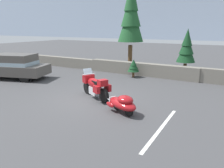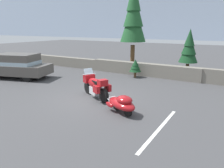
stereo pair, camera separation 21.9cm
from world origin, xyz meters
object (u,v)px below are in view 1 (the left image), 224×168
object	(u,v)px
car_shaped_trailer	(123,103)
pine_tree_secondary	(187,47)
touring_motorcycle	(95,85)
pine_tree_tall	(131,14)
suv_at_left_edge	(13,66)

from	to	relation	value
car_shaped_trailer	pine_tree_secondary	world-z (taller)	pine_tree_secondary
touring_motorcycle	pine_tree_tall	xyz separation A→B (m)	(-1.63, 7.37, 3.71)
touring_motorcycle	car_shaped_trailer	bearing A→B (deg)	-27.17
touring_motorcycle	pine_tree_secondary	distance (m)	7.46
touring_motorcycle	car_shaped_trailer	distance (m)	2.29
touring_motorcycle	car_shaped_trailer	world-z (taller)	touring_motorcycle
suv_at_left_edge	pine_tree_tall	bearing A→B (deg)	50.34
suv_at_left_edge	touring_motorcycle	bearing A→B (deg)	-5.82
touring_motorcycle	suv_at_left_edge	world-z (taller)	suv_at_left_edge
suv_at_left_edge	car_shaped_trailer	bearing A→B (deg)	-10.92
touring_motorcycle	suv_at_left_edge	size ratio (longest dim) A/B	0.41
pine_tree_tall	pine_tree_secondary	bearing A→B (deg)	-7.73
car_shaped_trailer	pine_tree_tall	bearing A→B (deg)	113.49
suv_at_left_edge	pine_tree_tall	size ratio (longest dim) A/B	0.75
touring_motorcycle	pine_tree_secondary	xyz separation A→B (m)	(2.78, 6.77, 1.42)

